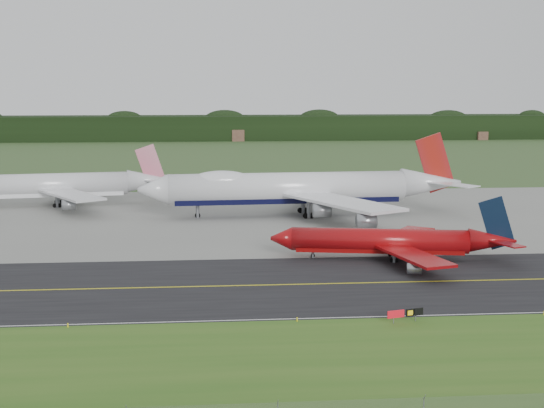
{
  "coord_description": "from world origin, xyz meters",
  "views": [
    {
      "loc": [
        -11.21,
        -105.27,
        27.46
      ],
      "look_at": [
        -0.65,
        22.0,
        7.23
      ],
      "focal_mm": 50.0,
      "sensor_mm": 36.0,
      "label": 1
    }
  ],
  "objects_px": {
    "jet_ba_747": "(299,188)",
    "taxiway_sign": "(405,313)",
    "jet_red_737": "(393,242)",
    "jet_star_tail": "(56,186)"
  },
  "relations": [
    {
      "from": "jet_ba_747",
      "to": "jet_red_737",
      "type": "distance_m",
      "value": 42.66
    },
    {
      "from": "jet_ba_747",
      "to": "jet_star_tail",
      "type": "distance_m",
      "value": 56.62
    },
    {
      "from": "jet_star_tail",
      "to": "jet_ba_747",
      "type": "bearing_deg",
      "value": -18.65
    },
    {
      "from": "jet_ba_747",
      "to": "taxiway_sign",
      "type": "height_order",
      "value": "jet_ba_747"
    },
    {
      "from": "jet_red_737",
      "to": "taxiway_sign",
      "type": "relative_size",
      "value": 8.53
    },
    {
      "from": "jet_ba_747",
      "to": "taxiway_sign",
      "type": "relative_size",
      "value": 15.29
    },
    {
      "from": "jet_star_tail",
      "to": "taxiway_sign",
      "type": "bearing_deg",
      "value": -57.75
    },
    {
      "from": "jet_red_737",
      "to": "taxiway_sign",
      "type": "height_order",
      "value": "jet_red_737"
    },
    {
      "from": "jet_red_737",
      "to": "jet_star_tail",
      "type": "bearing_deg",
      "value": 136.98
    },
    {
      "from": "jet_red_737",
      "to": "taxiway_sign",
      "type": "xyz_separation_m",
      "value": [
        -6.24,
        -31.64,
        -1.8
      ]
    }
  ]
}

